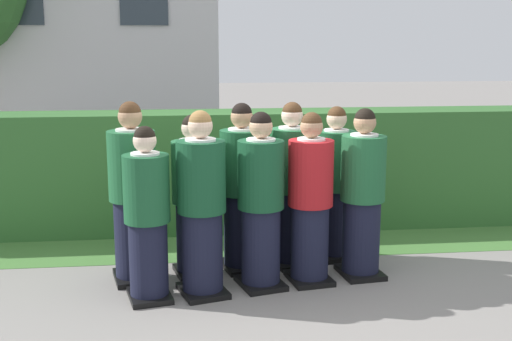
% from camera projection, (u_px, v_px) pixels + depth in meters
% --- Properties ---
extents(ground_plane, '(60.00, 60.00, 0.00)m').
position_uv_depth(ground_plane, '(259.00, 286.00, 6.11)').
color(ground_plane, gray).
extents(student_front_row_0, '(0.44, 0.51, 1.55)m').
position_uv_depth(student_front_row_0, '(147.00, 219.00, 5.69)').
color(student_front_row_0, black).
rests_on(student_front_row_0, ground).
extents(student_front_row_1, '(0.50, 0.57, 1.67)m').
position_uv_depth(student_front_row_1, '(202.00, 209.00, 5.79)').
color(student_front_row_1, black).
rests_on(student_front_row_1, ground).
extents(student_front_row_2, '(0.48, 0.56, 1.63)m').
position_uv_depth(student_front_row_2, '(261.00, 205.00, 5.98)').
color(student_front_row_2, black).
rests_on(student_front_row_2, ground).
extents(student_in_red_blazer, '(0.44, 0.52, 1.62)m').
position_uv_depth(student_in_red_blazer, '(310.00, 203.00, 6.11)').
color(student_in_red_blazer, black).
rests_on(student_in_red_blazer, ground).
extents(student_front_row_4, '(0.43, 0.51, 1.63)m').
position_uv_depth(student_front_row_4, '(362.00, 197.00, 6.27)').
color(student_front_row_4, black).
rests_on(student_front_row_4, ground).
extents(student_rear_row_0, '(0.48, 0.57, 1.71)m').
position_uv_depth(student_rear_row_0, '(133.00, 197.00, 6.14)').
color(student_rear_row_0, black).
rests_on(student_rear_row_0, ground).
extents(student_rear_row_1, '(0.45, 0.53, 1.57)m').
position_uv_depth(student_rear_row_1, '(193.00, 200.00, 6.30)').
color(student_rear_row_1, black).
rests_on(student_rear_row_1, ground).
extents(student_rear_row_2, '(0.48, 0.55, 1.67)m').
position_uv_depth(student_rear_row_2, '(242.00, 191.00, 6.46)').
color(student_rear_row_2, black).
rests_on(student_rear_row_2, ground).
extents(student_rear_row_3, '(0.49, 0.57, 1.66)m').
position_uv_depth(student_rear_row_3, '(291.00, 188.00, 6.60)').
color(student_rear_row_3, black).
rests_on(student_rear_row_3, ground).
extents(student_rear_row_4, '(0.46, 0.52, 1.60)m').
position_uv_depth(student_rear_row_4, '(335.00, 187.00, 6.81)').
color(student_rear_row_4, black).
rests_on(student_rear_row_4, ground).
extents(hedge, '(8.57, 0.70, 1.42)m').
position_uv_depth(hedge, '(240.00, 170.00, 7.92)').
color(hedge, '#33662D').
rests_on(hedge, ground).
extents(lawn_strip, '(8.57, 0.90, 0.01)m').
position_uv_depth(lawn_strip, '(247.00, 247.00, 7.28)').
color(lawn_strip, '#477A38').
rests_on(lawn_strip, ground).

